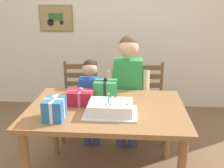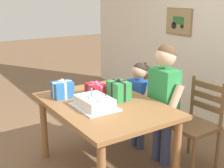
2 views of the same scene
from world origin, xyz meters
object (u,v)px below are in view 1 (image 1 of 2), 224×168
dining_table (106,117)px  gift_box_beside_cake (54,109)px  birthday_cake (111,108)px  gift_box_red_large (106,90)px  child_younger (90,95)px  child_older (128,82)px  chair_right (146,102)px  gift_box_corner_small (81,97)px  chair_left (80,100)px

dining_table → gift_box_beside_cake: gift_box_beside_cake is taller
birthday_cake → gift_box_red_large: bearing=102.7°
dining_table → child_younger: bearing=111.3°
dining_table → gift_box_red_large: bearing=97.6°
dining_table → gift_box_red_large: (-0.03, 0.19, 0.19)m
birthday_cake → child_older: size_ratio=0.34×
gift_box_beside_cake → chair_right: gift_box_beside_cake is taller
dining_table → birthday_cake: 0.20m
birthday_cake → gift_box_red_large: 0.34m
birthday_cake → gift_box_beside_cake: bearing=-164.1°
birthday_cake → gift_box_corner_small: 0.34m
dining_table → chair_right: 0.97m
birthday_cake → gift_box_corner_small: size_ratio=1.96×
gift_box_beside_cake → child_younger: size_ratio=0.20×
gift_box_corner_small → child_younger: child_younger is taller
chair_left → child_older: 0.72m
chair_left → gift_box_beside_cake: bearing=-88.9°
birthday_cake → child_older: 0.75m
birthday_cake → chair_left: size_ratio=0.48×
gift_box_corner_small → child_older: 0.69m
dining_table → child_younger: 0.65m
gift_box_corner_small → chair_right: bearing=51.7°
chair_left → birthday_cake: bearing=-65.5°
chair_right → child_younger: 0.71m
chair_left → child_older: (0.59, -0.26, 0.32)m
gift_box_red_large → dining_table: bearing=-82.4°
dining_table → child_younger: child_younger is taller
gift_box_corner_small → child_younger: (0.00, 0.56, -0.18)m
dining_table → chair_left: (-0.41, 0.87, -0.18)m
gift_box_corner_small → child_younger: size_ratio=0.22×
gift_box_corner_small → chair_right: (0.64, 0.81, -0.34)m
gift_box_corner_small → dining_table: bearing=-12.4°
gift_box_red_large → child_younger: bearing=116.8°
gift_box_corner_small → child_older: child_older is taller
gift_box_beside_cake → chair_left: (-0.02, 1.12, -0.36)m
dining_table → gift_box_beside_cake: size_ratio=6.77×
birthday_cake → dining_table: bearing=109.6°
child_younger → chair_left: bearing=123.8°
child_older → child_younger: bearing=179.9°
birthday_cake → chair_right: birthday_cake is taller
dining_table → gift_box_beside_cake: bearing=-146.2°
chair_left → chair_right: (0.81, 0.00, 0.00)m
dining_table → child_older: (0.18, 0.61, 0.14)m
child_older → child_younger: (-0.42, 0.00, -0.16)m
birthday_cake → gift_box_red_large: gift_box_red_large is taller
gift_box_beside_cake → child_younger: (0.15, 0.87, -0.20)m
gift_box_beside_cake → chair_left: 1.18m
chair_right → child_older: bearing=-131.0°
birthday_cake → chair_right: bearing=70.4°
birthday_cake → chair_right: size_ratio=0.48×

